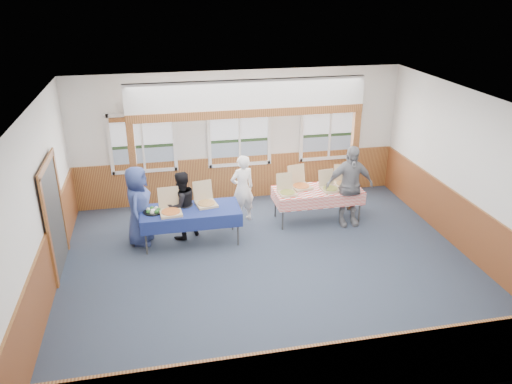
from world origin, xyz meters
The scene contains 31 objects.
floor centered at (0.00, 0.00, 0.00)m, with size 8.00×8.00×0.00m, color #2A3244.
ceiling centered at (0.00, 0.00, 3.20)m, with size 8.00×8.00×0.00m, color white.
wall_back centered at (0.00, 3.50, 1.60)m, with size 8.00×8.00×0.00m, color silver.
wall_front centered at (0.00, -3.50, 1.60)m, with size 8.00×8.00×0.00m, color silver.
wall_left centered at (-4.00, 0.00, 1.60)m, with size 8.00×8.00×0.00m, color silver.
wall_right centered at (4.00, 0.00, 1.60)m, with size 8.00×8.00×0.00m, color silver.
wainscot_back centered at (0.00, 3.48, 0.55)m, with size 7.98×0.05×1.10m, color brown.
wainscot_front centered at (0.00, -3.48, 0.55)m, with size 7.98×0.05×1.10m, color brown.
wainscot_left centered at (-3.98, 0.00, 0.55)m, with size 0.05×6.98×1.10m, color brown.
wainscot_right centered at (3.98, 0.00, 0.55)m, with size 0.05×6.98×1.10m, color brown.
cased_opening centered at (-3.96, 0.90, 1.05)m, with size 0.06×1.30×2.10m, color #343434.
window_left centered at (-2.30, 3.46, 1.68)m, with size 1.56×0.10×1.46m.
window_mid centered at (0.00, 3.46, 1.68)m, with size 1.56×0.10×1.46m.
window_right centered at (2.30, 3.46, 1.68)m, with size 1.56×0.10×1.46m.
post_left centered at (-2.50, 2.30, 1.20)m, with size 0.15×0.15×2.40m, color brown.
post_right centered at (2.50, 2.30, 1.20)m, with size 0.15×0.15×2.40m, color brown.
cross_beam centered at (0.00, 2.30, 2.49)m, with size 5.15×0.18×0.18m, color brown.
table_left centered at (-1.41, 1.40, 0.71)m, with size 2.11×1.04×0.76m.
table_right centered at (1.51, 1.87, 0.70)m, with size 2.10×1.22×0.76m.
pizza_box_a centered at (-1.81, 1.29, 0.83)m, with size 0.47×0.56×0.47m.
pizza_box_b centered at (-1.06, 1.56, 0.82)m, with size 0.49×0.57×0.45m.
pizza_box_c centered at (0.76, 1.78, 0.82)m, with size 0.40×0.48×0.41m.
pizza_box_d centered at (1.15, 2.07, 0.83)m, with size 0.52×0.59×0.46m.
pizza_box_e centered at (1.76, 1.80, 0.82)m, with size 0.43×0.51×0.41m.
pizza_box_f centered at (2.17, 2.02, 0.82)m, with size 0.45×0.52×0.42m.
veggie_tray centered at (-2.16, 1.40, 0.79)m, with size 0.40×0.40×0.09m.
drink_glass centered at (2.36, 1.62, 0.83)m, with size 0.07×0.07×0.15m, color brown.
woman_white centered at (-0.17, 2.18, 0.79)m, with size 0.58×0.38×1.58m, color white.
woman_black centered at (-1.57, 1.65, 0.75)m, with size 0.73×0.57×1.49m, color black.
man_blue centered at (-2.44, 1.58, 0.85)m, with size 0.83×0.54×1.70m, color #334381.
person_grey centered at (2.12, 1.53, 0.93)m, with size 1.09×0.45×1.85m, color gray.
Camera 1 is at (-1.95, -8.00, 5.16)m, focal length 35.00 mm.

